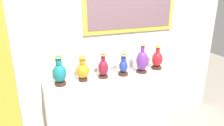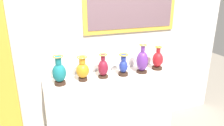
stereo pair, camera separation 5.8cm
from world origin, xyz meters
TOP-DOWN VIEW (x-y plane):
  - display_shelf at (0.00, 0.00)m, footprint 1.92×0.41m
  - back_wall at (0.01, 0.26)m, footprint 4.12×0.14m
  - vase_teal at (-0.74, -0.06)m, footprint 0.17×0.17m
  - vase_amber at (-0.44, -0.05)m, footprint 0.17×0.17m
  - vase_burgundy at (-0.15, -0.04)m, footprint 0.14×0.14m
  - vase_cobalt at (0.15, -0.07)m, footprint 0.14×0.14m
  - vase_violet at (0.44, -0.07)m, footprint 0.17×0.17m
  - vase_crimson at (0.73, -0.03)m, footprint 0.16×0.16m

SIDE VIEW (x-z plane):
  - display_shelf at x=0.00m, z-range 0.00..1.02m
  - vase_cobalt at x=0.15m, z-range 1.00..1.32m
  - vase_burgundy at x=-0.15m, z-range 0.99..1.33m
  - vase_crimson at x=0.73m, z-range 0.99..1.35m
  - vase_amber at x=-0.44m, z-range 1.00..1.34m
  - vase_teal at x=-0.74m, z-range 0.99..1.38m
  - vase_violet at x=0.44m, z-range 0.98..1.41m
  - back_wall at x=0.01m, z-range 0.01..2.73m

